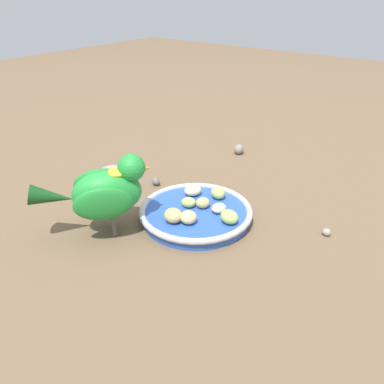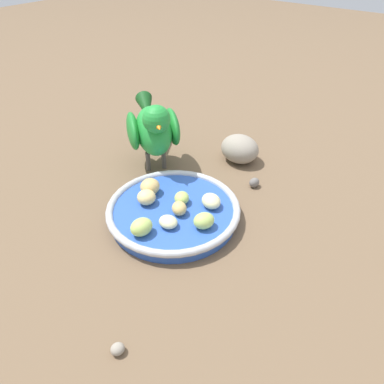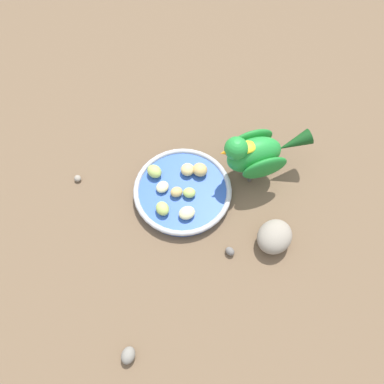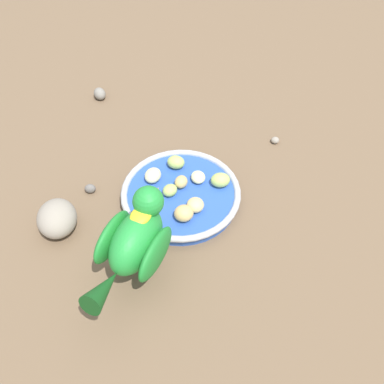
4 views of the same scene
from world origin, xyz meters
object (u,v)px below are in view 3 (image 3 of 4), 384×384
pebble_2 (128,355)px  apple_piece_2 (187,213)px  apple_piece_1 (187,170)px  apple_piece_6 (154,171)px  apple_piece_7 (162,208)px  rock_large (274,237)px  parrot (256,153)px  apple_piece_0 (176,192)px  pebble_0 (230,251)px  feeding_bowl (183,191)px  apple_piece_3 (189,193)px  apple_piece_5 (200,170)px  apple_piece_4 (161,188)px  pebble_1 (78,178)px

pebble_2 → apple_piece_2: bearing=102.8°
apple_piece_1 → apple_piece_6: size_ratio=0.88×
apple_piece_7 → rock_large: bearing=18.7°
apple_piece_1 → parrot: parrot is taller
apple_piece_0 → pebble_0: (0.17, -0.04, -0.02)m
feeding_bowl → rock_large: (0.22, 0.01, 0.01)m
feeding_bowl → apple_piece_7: 0.07m
apple_piece_0 → parrot: bearing=54.5°
apple_piece_2 → apple_piece_3: (-0.02, 0.04, -0.00)m
apple_piece_0 → rock_large: rock_large is taller
pebble_0 → apple_piece_0: bearing=165.0°
parrot → pebble_2: parrot is taller
pebble_0 → pebble_2: pebble_2 is taller
apple_piece_2 → pebble_2: 0.30m
apple_piece_2 → apple_piece_5: 0.11m
feeding_bowl → parrot: (0.10, 0.13, 0.07)m
apple_piece_4 → parrot: bearing=48.6°
apple_piece_0 → pebble_2: size_ratio=0.87×
apple_piece_0 → apple_piece_5: apple_piece_5 is taller
apple_piece_4 → pebble_0: (0.20, -0.03, -0.02)m
pebble_0 → rock_large: bearing=49.0°
apple_piece_1 → parrot: size_ratio=0.17×
feeding_bowl → pebble_2: 0.36m
apple_piece_6 → parrot: parrot is taller
apple_piece_6 → feeding_bowl: bearing=1.3°
parrot → apple_piece_3: bearing=7.0°
apple_piece_0 → parrot: 0.19m
apple_piece_1 → apple_piece_6: bearing=-142.3°
apple_piece_7 → pebble_0: (0.17, 0.01, -0.02)m
apple_piece_2 → pebble_2: size_ratio=1.16×
parrot → rock_large: size_ratio=2.34×
apple_piece_4 → rock_large: bearing=8.2°
apple_piece_4 → rock_large: rock_large is taller
apple_piece_1 → apple_piece_2: bearing=-56.6°
apple_piece_7 → rock_large: (0.23, 0.08, -0.01)m
feeding_bowl → apple_piece_1: 0.05m
apple_piece_3 → apple_piece_6: (-0.10, 0.00, 0.00)m
apple_piece_5 → pebble_1: (-0.23, -0.16, -0.03)m
apple_piece_1 → apple_piece_2: apple_piece_1 is taller
apple_piece_4 → pebble_0: size_ratio=1.48×
parrot → rock_large: (0.12, -0.12, -0.06)m
feeding_bowl → pebble_0: (0.16, -0.06, -0.01)m
apple_piece_0 → pebble_0: apple_piece_0 is taller
apple_piece_5 → apple_piece_7: bearing=-96.5°
apple_piece_0 → apple_piece_7: bearing=-91.9°
apple_piece_7 → pebble_1: 0.22m
apple_piece_3 → apple_piece_5: size_ratio=0.82×
apple_piece_3 → apple_piece_7: apple_piece_7 is taller
apple_piece_0 → apple_piece_5: size_ratio=0.79×
apple_piece_1 → apple_piece_3: 0.06m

